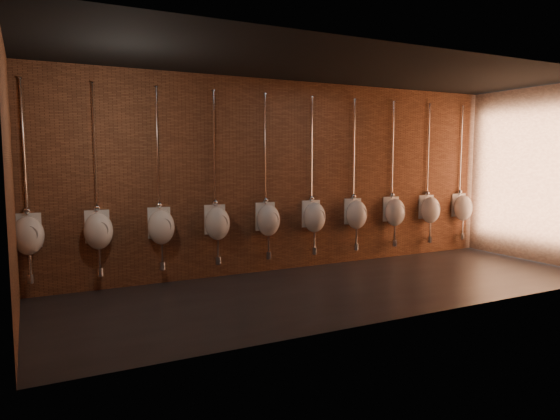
{
  "coord_description": "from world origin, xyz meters",
  "views": [
    {
      "loc": [
        -4.09,
        -6.01,
        1.93
      ],
      "look_at": [
        -0.58,
        0.9,
        1.1
      ],
      "focal_mm": 32.0,
      "sensor_mm": 36.0,
      "label": 1
    }
  ],
  "objects_px": {
    "urinal_0": "(28,234)",
    "urinal_4": "(268,219)",
    "urinal_3": "(217,222)",
    "urinal_5": "(314,216)",
    "urinal_8": "(430,209)",
    "urinal_7": "(395,211)",
    "urinal_9": "(463,207)",
    "urinal_1": "(98,230)",
    "urinal_2": "(161,226)",
    "urinal_6": "(356,214)"
  },
  "relations": [
    {
      "from": "urinal_0",
      "to": "urinal_1",
      "type": "bearing_deg",
      "value": 0.0
    },
    {
      "from": "urinal_6",
      "to": "urinal_8",
      "type": "relative_size",
      "value": 1.0
    },
    {
      "from": "urinal_2",
      "to": "urinal_9",
      "type": "relative_size",
      "value": 1.0
    },
    {
      "from": "urinal_0",
      "to": "urinal_5",
      "type": "xyz_separation_m",
      "value": [
        4.43,
        0.0,
        0.0
      ]
    },
    {
      "from": "urinal_1",
      "to": "urinal_7",
      "type": "bearing_deg",
      "value": 0.0
    },
    {
      "from": "urinal_2",
      "to": "urinal_9",
      "type": "height_order",
      "value": "same"
    },
    {
      "from": "urinal_3",
      "to": "urinal_5",
      "type": "distance_m",
      "value": 1.77
    },
    {
      "from": "urinal_0",
      "to": "urinal_7",
      "type": "xyz_separation_m",
      "value": [
        6.2,
        0.0,
        0.0
      ]
    },
    {
      "from": "urinal_0",
      "to": "urinal_8",
      "type": "height_order",
      "value": "same"
    },
    {
      "from": "urinal_5",
      "to": "urinal_7",
      "type": "xyz_separation_m",
      "value": [
        1.77,
        0.0,
        0.0
      ]
    },
    {
      "from": "urinal_2",
      "to": "urinal_1",
      "type": "bearing_deg",
      "value": 180.0
    },
    {
      "from": "urinal_4",
      "to": "urinal_0",
      "type": "bearing_deg",
      "value": 180.0
    },
    {
      "from": "urinal_6",
      "to": "urinal_8",
      "type": "xyz_separation_m",
      "value": [
        1.77,
        0.0,
        0.0
      ]
    },
    {
      "from": "urinal_4",
      "to": "urinal_9",
      "type": "bearing_deg",
      "value": 0.0
    },
    {
      "from": "urinal_1",
      "to": "urinal_7",
      "type": "distance_m",
      "value": 5.31
    },
    {
      "from": "urinal_5",
      "to": "urinal_7",
      "type": "distance_m",
      "value": 1.77
    },
    {
      "from": "urinal_0",
      "to": "urinal_4",
      "type": "xyz_separation_m",
      "value": [
        3.54,
        0.0,
        0.0
      ]
    },
    {
      "from": "urinal_2",
      "to": "urinal_6",
      "type": "distance_m",
      "value": 3.54
    },
    {
      "from": "urinal_1",
      "to": "urinal_2",
      "type": "height_order",
      "value": "same"
    },
    {
      "from": "urinal_8",
      "to": "urinal_3",
      "type": "bearing_deg",
      "value": 180.0
    },
    {
      "from": "urinal_3",
      "to": "urinal_2",
      "type": "bearing_deg",
      "value": 180.0
    },
    {
      "from": "urinal_2",
      "to": "urinal_6",
      "type": "xyz_separation_m",
      "value": [
        3.54,
        0.0,
        0.0
      ]
    },
    {
      "from": "urinal_3",
      "to": "urinal_5",
      "type": "bearing_deg",
      "value": 0.0
    },
    {
      "from": "urinal_1",
      "to": "urinal_8",
      "type": "distance_m",
      "value": 6.2
    },
    {
      "from": "urinal_6",
      "to": "urinal_7",
      "type": "height_order",
      "value": "same"
    },
    {
      "from": "urinal_2",
      "to": "urinal_9",
      "type": "xyz_separation_m",
      "value": [
        6.2,
        0.0,
        0.0
      ]
    },
    {
      "from": "urinal_2",
      "to": "urinal_5",
      "type": "xyz_separation_m",
      "value": [
        2.66,
        0.0,
        0.0
      ]
    },
    {
      "from": "urinal_0",
      "to": "urinal_3",
      "type": "xyz_separation_m",
      "value": [
        2.66,
        0.0,
        0.0
      ]
    },
    {
      "from": "urinal_0",
      "to": "urinal_9",
      "type": "xyz_separation_m",
      "value": [
        7.97,
        0.0,
        0.0
      ]
    },
    {
      "from": "urinal_0",
      "to": "urinal_3",
      "type": "height_order",
      "value": "same"
    },
    {
      "from": "urinal_0",
      "to": "urinal_5",
      "type": "relative_size",
      "value": 1.0
    },
    {
      "from": "urinal_7",
      "to": "urinal_0",
      "type": "bearing_deg",
      "value": 180.0
    },
    {
      "from": "urinal_0",
      "to": "urinal_4",
      "type": "relative_size",
      "value": 1.0
    },
    {
      "from": "urinal_1",
      "to": "urinal_5",
      "type": "xyz_separation_m",
      "value": [
        3.54,
        0.0,
        0.0
      ]
    },
    {
      "from": "urinal_5",
      "to": "urinal_6",
      "type": "xyz_separation_m",
      "value": [
        0.89,
        0.0,
        0.0
      ]
    },
    {
      "from": "urinal_2",
      "to": "urinal_4",
      "type": "bearing_deg",
      "value": 0.0
    },
    {
      "from": "urinal_4",
      "to": "urinal_6",
      "type": "height_order",
      "value": "same"
    },
    {
      "from": "urinal_1",
      "to": "urinal_3",
      "type": "xyz_separation_m",
      "value": [
        1.77,
        0.0,
        0.0
      ]
    },
    {
      "from": "urinal_2",
      "to": "urinal_7",
      "type": "distance_m",
      "value": 4.43
    },
    {
      "from": "urinal_9",
      "to": "urinal_1",
      "type": "bearing_deg",
      "value": 180.0
    },
    {
      "from": "urinal_0",
      "to": "urinal_7",
      "type": "height_order",
      "value": "same"
    },
    {
      "from": "urinal_0",
      "to": "urinal_2",
      "type": "bearing_deg",
      "value": 0.0
    },
    {
      "from": "urinal_5",
      "to": "urinal_6",
      "type": "relative_size",
      "value": 1.0
    },
    {
      "from": "urinal_0",
      "to": "urinal_9",
      "type": "distance_m",
      "value": 7.97
    },
    {
      "from": "urinal_7",
      "to": "urinal_8",
      "type": "height_order",
      "value": "same"
    },
    {
      "from": "urinal_5",
      "to": "urinal_9",
      "type": "relative_size",
      "value": 1.0
    },
    {
      "from": "urinal_1",
      "to": "urinal_2",
      "type": "distance_m",
      "value": 0.89
    },
    {
      "from": "urinal_8",
      "to": "urinal_4",
      "type": "bearing_deg",
      "value": 180.0
    },
    {
      "from": "urinal_5",
      "to": "urinal_4",
      "type": "bearing_deg",
      "value": 180.0
    },
    {
      "from": "urinal_2",
      "to": "urinal_7",
      "type": "xyz_separation_m",
      "value": [
        4.43,
        0.0,
        0.0
      ]
    }
  ]
}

